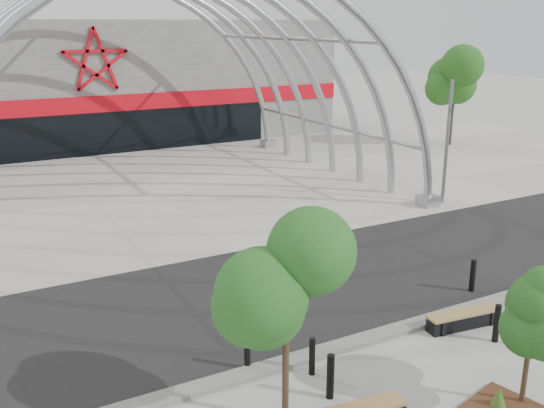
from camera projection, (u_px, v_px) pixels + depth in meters
name	position (u px, v px, depth m)	size (l,w,h in m)	color
ground	(346.00, 341.00, 15.49)	(140.00, 140.00, 0.00)	#9B9B96
road	(280.00, 289.00, 18.44)	(140.00, 7.00, 0.02)	black
forecourt	(156.00, 195.00, 28.54)	(60.00, 17.00, 0.04)	#A8A398
kerb	(352.00, 343.00, 15.27)	(60.00, 0.50, 0.12)	slate
arena_building	(73.00, 79.00, 42.53)	(34.00, 15.24, 8.00)	#63635E
vault_canopy	(156.00, 195.00, 28.54)	(20.80, 15.80, 20.36)	#9CA1A5
signal_pole	(447.00, 140.00, 26.46)	(0.40, 0.76, 5.49)	slate
street_tree_0	(286.00, 281.00, 11.51)	(1.89, 1.89, 4.31)	black
street_tree_1	(535.00, 302.00, 12.23)	(1.41, 1.41, 3.33)	#322617
bench_1	(464.00, 320.00, 16.12)	(2.22, 0.73, 0.46)	black
bollard_0	(247.00, 352.00, 14.09)	(0.15, 0.15, 0.92)	black
bollard_1	(312.00, 357.00, 13.89)	(0.15, 0.15, 0.91)	black
bollard_2	(330.00, 377.00, 12.99)	(0.17, 0.17, 1.04)	black
bollard_3	(497.00, 323.00, 15.32)	(0.16, 0.16, 1.01)	black
bollard_4	(473.00, 276.00, 18.19)	(0.16, 0.16, 1.02)	black
bg_tree_1	(455.00, 80.00, 39.01)	(2.70, 2.70, 5.91)	#302215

